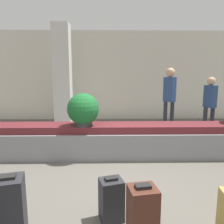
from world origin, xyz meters
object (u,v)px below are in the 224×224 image
at_px(traveler_1, 210,101).
at_px(pillar, 63,76).
at_px(traveler_0, 169,93).
at_px(suitcase_2, 111,200).
at_px(suitcase_0, 10,207).
at_px(potted_plant_0, 83,110).
at_px(suitcase_3, 142,221).

bearing_deg(traveler_1, pillar, -127.69).
distance_m(pillar, traveler_0, 3.35).
xyz_separation_m(suitcase_2, traveler_1, (2.75, 3.60, 0.69)).
distance_m(suitcase_2, traveler_0, 4.38).
xyz_separation_m(suitcase_2, traveler_0, (1.73, 3.93, 0.87)).
xyz_separation_m(pillar, traveler_0, (3.20, -0.88, -0.49)).
distance_m(suitcase_2, traveler_1, 4.58).
distance_m(suitcase_0, potted_plant_0, 2.30).
height_order(suitcase_0, suitcase_2, suitcase_0).
bearing_deg(traveler_1, potted_plant_0, -84.33).
bearing_deg(suitcase_0, pillar, 81.12).
bearing_deg(suitcase_0, suitcase_3, -25.25).
bearing_deg(pillar, traveler_1, -16.05).
distance_m(potted_plant_0, traveler_1, 3.67).
height_order(suitcase_2, suitcase_3, suitcase_3).
height_order(suitcase_2, traveler_0, traveler_0).
height_order(suitcase_0, traveler_1, traveler_1).
height_order(traveler_0, traveler_1, traveler_0).
relative_size(potted_plant_0, traveler_0, 0.35).
height_order(pillar, suitcase_0, pillar).
relative_size(pillar, suitcase_3, 4.71).
relative_size(suitcase_3, traveler_1, 0.43).
bearing_deg(traveler_0, suitcase_3, 126.32).
bearing_deg(pillar, suitcase_0, -84.95).
distance_m(suitcase_0, suitcase_2, 1.05).
bearing_deg(suitcase_3, traveler_0, 62.42).
distance_m(traveler_0, traveler_1, 1.09).
bearing_deg(suitcase_3, traveler_1, 49.44).
xyz_separation_m(pillar, potted_plant_0, (0.96, -2.90, -0.64)).
relative_size(pillar, traveler_1, 2.02).
bearing_deg(potted_plant_0, suitcase_0, -103.41).
bearing_deg(suitcase_3, suitcase_0, 159.33).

